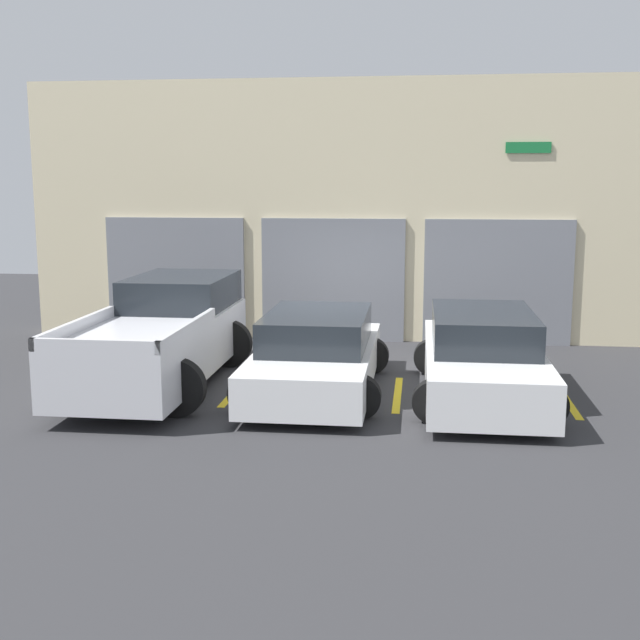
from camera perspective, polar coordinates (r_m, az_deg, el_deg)
name	(u,v)px	position (r m, az deg, el deg)	size (l,w,h in m)	color
ground_plane	(326,372)	(14.39, 0.42, -3.74)	(28.00, 28.00, 0.00)	#2D2D30
shophouse_building	(343,214)	(17.27, 1.68, 7.54)	(13.66, 0.68, 5.49)	beige
pickup_truck	(163,336)	(13.73, -11.12, -1.11)	(2.46, 5.20, 1.70)	silver
sedan_white	(482,358)	(12.90, 11.46, -2.64)	(2.16, 4.71, 1.36)	white
sedan_side	(316,355)	(12.97, -0.25, -2.51)	(2.24, 4.50, 1.29)	white
parking_stripe_far_left	(84,384)	(14.13, -16.46, -4.39)	(0.12, 2.20, 0.01)	gold
parking_stripe_left	(237,389)	(13.31, -5.94, -4.90)	(0.12, 2.20, 0.01)	gold
parking_stripe_centre	(398,394)	(12.98, 5.54, -5.27)	(0.12, 2.20, 0.01)	gold
parking_stripe_right	(567,400)	(13.19, 17.13, -5.43)	(0.12, 2.20, 0.01)	gold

